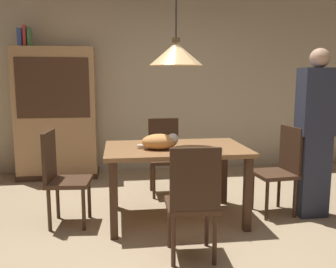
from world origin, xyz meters
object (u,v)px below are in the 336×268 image
chair_far_back (164,152)px  book_green_slim (30,37)px  person_standing (315,133)px  cat_sleeping (161,142)px  book_blue_wide (21,38)px  chair_left_side (61,174)px  book_red_tall (26,36)px  chair_near_front (193,198)px  hutch_bookcase (57,116)px  dining_table (176,157)px  chair_right_side (281,166)px  pendant_lamp (176,54)px

chair_far_back → book_green_slim: 2.46m
person_standing → cat_sleeping: bearing=-179.9°
chair_far_back → cat_sleeping: size_ratio=2.38×
book_blue_wide → chair_left_side: bearing=-68.0°
book_red_tall → chair_far_back: bearing=-27.3°
chair_near_front → hutch_bookcase: bearing=118.0°
dining_table → chair_right_side: (1.13, 0.01, -0.14)m
chair_far_back → chair_right_side: same height
pendant_lamp → book_blue_wide: size_ratio=5.42×
chair_left_side → cat_sleeping: chair_left_side is taller
chair_right_side → pendant_lamp: 1.61m
chair_near_front → book_blue_wide: size_ratio=3.88×
chair_far_back → chair_left_side: 1.42m
chair_near_front → hutch_bookcase: hutch_bookcase is taller
person_standing → book_red_tall: bearing=149.3°
cat_sleeping → pendant_lamp: bearing=33.1°
chair_right_side → chair_near_front: bearing=-141.9°
chair_far_back → cat_sleeping: (-0.16, -0.99, 0.32)m
book_green_slim → hutch_bookcase: bearing=-0.3°
chair_left_side → person_standing: size_ratio=0.54×
chair_left_side → hutch_bookcase: hutch_bookcase is taller
chair_left_side → book_red_tall: 2.42m
book_blue_wide → person_standing: size_ratio=0.14×
dining_table → pendant_lamp: size_ratio=1.08×
chair_near_front → pendant_lamp: size_ratio=0.72×
chair_right_side → book_green_slim: bearing=148.0°
hutch_bookcase → book_blue_wide: (-0.42, 0.00, 1.08)m
chair_left_side → book_blue_wide: book_blue_wide is taller
chair_right_side → cat_sleeping: size_ratio=2.38×
dining_table → chair_left_side: bearing=179.7°
book_blue_wide → person_standing: (3.27, -1.91, -1.10)m
chair_near_front → cat_sleeping: chair_near_front is taller
pendant_lamp → person_standing: 1.63m
pendant_lamp → hutch_bookcase: size_ratio=0.70×
hutch_bookcase → cat_sleeping: bearing=-56.4°
book_red_tall → person_standing: (3.21, -1.91, -1.12)m
chair_far_back → person_standing: bearing=-34.7°
book_blue_wide → pendant_lamp: bearing=-44.2°
chair_right_side → hutch_bookcase: hutch_bookcase is taller
book_green_slim → pendant_lamp: bearing=-46.0°
cat_sleeping → hutch_bookcase: size_ratio=0.21×
chair_left_side → person_standing: 2.58m
book_blue_wide → book_green_slim: (0.11, 0.00, 0.01)m
book_green_slim → person_standing: (3.16, -1.91, -1.11)m
book_red_tall → book_green_slim: (0.05, 0.00, -0.01)m
pendant_lamp → book_blue_wide: (-1.85, 1.80, 0.31)m
dining_table → chair_left_side: 1.14m
book_blue_wide → chair_near_front: bearing=-55.4°
book_blue_wide → hutch_bookcase: bearing=-0.2°
chair_right_side → book_green_slim: size_ratio=3.58×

